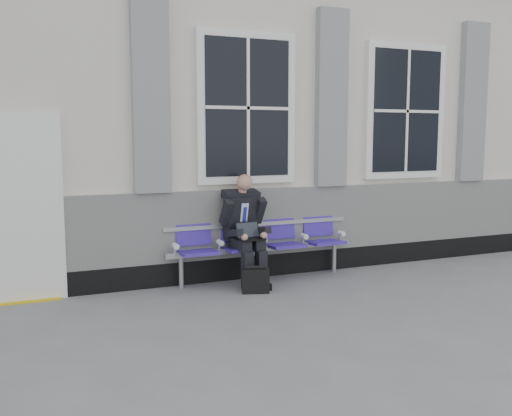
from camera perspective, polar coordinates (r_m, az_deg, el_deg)
name	(u,v)px	position (r m, az deg, el deg)	size (l,w,h in m)	color
ground	(449,288)	(7.61, 18.74, -7.57)	(70.00, 70.00, 0.00)	slate
station_building	(316,117)	(10.21, 6.02, 9.02)	(14.40, 4.40, 4.49)	beige
bench	(261,238)	(7.53, 0.53, -3.04)	(2.60, 0.47, 0.91)	#9EA0A3
businessman	(244,225)	(7.26, -1.17, -1.72)	(0.58, 0.78, 1.41)	black
briefcase	(255,280)	(6.95, -0.05, -7.24)	(0.36, 0.23, 0.34)	black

